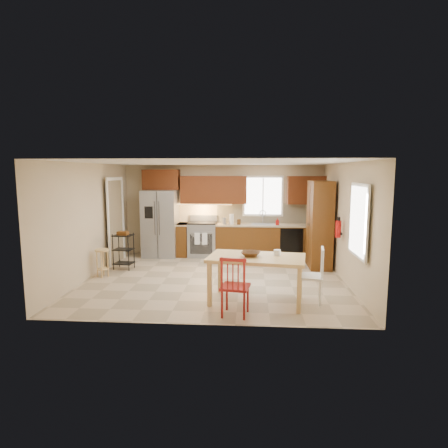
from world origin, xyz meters
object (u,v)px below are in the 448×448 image
object	(u,v)px
fire_extinguisher	(338,229)
dining_table	(256,280)
refrigerator	(161,223)
table_bowl	(251,257)
utility_cart	(124,251)
pantry	(320,224)
table_jar	(277,254)
chair_red	(235,286)
chair_white	(310,275)
soap_bottle	(277,221)
bar_stool	(102,263)
range_stove	(203,240)

from	to	relation	value
fire_extinguisher	dining_table	xyz separation A→B (m)	(-1.76, -1.57, -0.69)
refrigerator	fire_extinguisher	xyz separation A→B (m)	(4.33, -1.98, 0.19)
dining_table	fire_extinguisher	bearing A→B (deg)	50.56
table_bowl	utility_cart	world-z (taller)	table_bowl
pantry	fire_extinguisher	distance (m)	1.07
pantry	table_jar	size ratio (longest dim) A/B	13.67
refrigerator	table_bowl	world-z (taller)	refrigerator
chair_red	chair_white	size ratio (longest dim) A/B	1.00
soap_bottle	pantry	distance (m)	1.31
chair_white	bar_stool	size ratio (longest dim) A/B	1.58
bar_stool	fire_extinguisher	bearing A→B (deg)	0.05
pantry	fire_extinguisher	bearing A→B (deg)	-79.22
dining_table	utility_cart	bearing A→B (deg)	155.23
fire_extinguisher	dining_table	distance (m)	2.46
soap_bottle	pantry	xyz separation A→B (m)	(0.95, -0.90, 0.05)
soap_bottle	bar_stool	size ratio (longest dim) A/B	0.31
range_stove	chair_red	xyz separation A→B (m)	(1.07, -4.25, 0.03)
chair_white	chair_red	bearing A→B (deg)	127.19
soap_bottle	table_jar	world-z (taller)	soap_bottle
fire_extinguisher	table_bowl	xyz separation A→B (m)	(-1.87, -1.57, -0.27)
range_stove	table_bowl	xyz separation A→B (m)	(1.31, -3.60, 0.37)
fire_extinguisher	bar_stool	world-z (taller)	fire_extinguisher
dining_table	table_jar	bearing A→B (deg)	24.84
dining_table	table_bowl	world-z (taller)	table_bowl
bar_stool	refrigerator	bearing A→B (deg)	67.68
pantry	chair_red	bearing A→B (deg)	-120.32
fire_extinguisher	dining_table	bearing A→B (deg)	-138.34
refrigerator	bar_stool	bearing A→B (deg)	-110.37
refrigerator	range_stove	distance (m)	1.24
range_stove	fire_extinguisher	world-z (taller)	fire_extinguisher
dining_table	chair_red	size ratio (longest dim) A/B	1.70
pantry	bar_stool	bearing A→B (deg)	-166.00
refrigerator	fire_extinguisher	size ratio (longest dim) A/B	5.06
dining_table	soap_bottle	bearing A→B (deg)	89.04
refrigerator	table_jar	size ratio (longest dim) A/B	11.85
range_stove	utility_cart	bearing A→B (deg)	-138.31
fire_extinguisher	soap_bottle	bearing A→B (deg)	120.53
fire_extinguisher	chair_white	world-z (taller)	fire_extinguisher
refrigerator	dining_table	distance (m)	4.40
table_bowl	pantry	bearing A→B (deg)	57.53
table_bowl	utility_cart	xyz separation A→B (m)	(-3.02, 2.08, -0.40)
dining_table	utility_cart	distance (m)	3.76
chair_white	range_stove	bearing A→B (deg)	42.60
table_jar	utility_cart	bearing A→B (deg)	150.49
pantry	chair_red	distance (m)	3.83
chair_white	dining_table	bearing A→B (deg)	101.90
refrigerator	bar_stool	size ratio (longest dim) A/B	2.93
fire_extinguisher	chair_white	xyz separation A→B (m)	(-0.81, -1.52, -0.61)
refrigerator	pantry	xyz separation A→B (m)	(4.13, -0.93, 0.14)
table_jar	utility_cart	distance (m)	4.04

